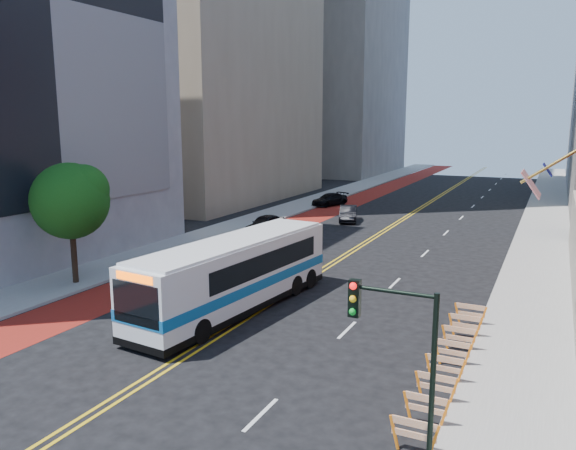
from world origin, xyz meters
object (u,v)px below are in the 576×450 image
(car_b, at_px, (348,214))
(car_c, at_px, (330,200))
(traffic_signal, at_px, (397,345))
(street_tree, at_px, (71,198))
(transit_bus, at_px, (237,273))
(car_a, at_px, (265,224))

(car_b, height_order, car_c, car_b)
(traffic_signal, bearing_deg, car_c, 113.35)
(street_tree, xyz_separation_m, traffic_signal, (20.66, -9.55, -1.19))
(transit_bus, xyz_separation_m, car_c, (-8.31, 33.53, -1.17))
(transit_bus, distance_m, car_c, 34.56)
(traffic_signal, distance_m, transit_bus, 14.43)
(traffic_signal, xyz_separation_m, car_c, (-18.71, 43.35, -3.06))
(transit_bus, xyz_separation_m, car_a, (-7.53, 17.17, -1.08))
(car_b, xyz_separation_m, car_c, (-5.05, 8.24, -0.05))
(car_b, bearing_deg, car_c, 103.69)
(street_tree, height_order, car_a, street_tree)
(street_tree, distance_m, car_b, 26.82)
(transit_bus, bearing_deg, car_b, 103.20)
(street_tree, height_order, transit_bus, street_tree)
(transit_bus, height_order, car_a, transit_bus)
(car_c, bearing_deg, car_a, -66.12)
(traffic_signal, height_order, car_a, traffic_signal)
(street_tree, xyz_separation_m, car_b, (6.99, 25.55, -4.20))
(car_a, bearing_deg, street_tree, -95.82)
(transit_bus, relative_size, car_b, 3.01)
(car_b, bearing_deg, car_a, -135.51)
(car_b, bearing_deg, traffic_signal, -86.53)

